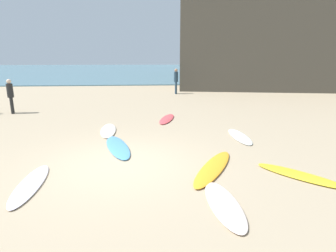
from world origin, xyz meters
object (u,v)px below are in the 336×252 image
object	(u,v)px
surfboard_1	(108,130)
surfboard_2	(213,168)
beachgoer_mid	(176,80)
surfboard_0	(240,136)
surfboard_4	(118,147)
surfboard_5	(30,184)
beachgoer_far	(10,95)
surfboard_6	(299,175)
surfboard_3	(224,204)
surfboard_7	(167,119)

from	to	relation	value
surfboard_1	surfboard_2	bearing A→B (deg)	-54.84
beachgoer_mid	surfboard_0	bearing A→B (deg)	8.55
surfboard_4	surfboard_5	world-z (taller)	surfboard_4
surfboard_1	surfboard_2	xyz separation A→B (m)	(3.11, -3.72, 0.00)
surfboard_1	surfboard_4	world-z (taller)	surfboard_4
beachgoer_far	surfboard_5	bearing A→B (deg)	-175.60
surfboard_0	beachgoer_far	size ratio (longest dim) A/B	1.20
surfboard_0	surfboard_5	world-z (taller)	same
surfboard_4	beachgoer_mid	world-z (taller)	beachgoer_mid
surfboard_0	surfboard_6	size ratio (longest dim) A/B	0.95
surfboard_1	surfboard_3	xyz separation A→B (m)	(2.93, -5.49, -0.00)
surfboard_5	beachgoer_mid	distance (m)	14.65
surfboard_1	surfboard_5	distance (m)	4.51
surfboard_2	surfboard_7	world-z (taller)	surfboard_2
surfboard_4	beachgoer_far	distance (m)	7.80
surfboard_6	surfboard_2	bearing A→B (deg)	-59.62
beachgoer_mid	surfboard_6	bearing A→B (deg)	8.75
surfboard_4	beachgoer_far	xyz separation A→B (m)	(-5.53, 5.44, 0.86)
surfboard_1	beachgoer_far	bearing A→B (deg)	140.09
surfboard_5	beachgoer_mid	bearing A→B (deg)	-110.99
surfboard_2	beachgoer_far	world-z (taller)	beachgoer_far
surfboard_6	beachgoer_mid	world-z (taller)	beachgoer_mid
surfboard_1	beachgoer_mid	size ratio (longest dim) A/B	1.17
surfboard_3	surfboard_4	xyz separation A→B (m)	(-2.38, 3.56, 0.00)
surfboard_0	surfboard_2	size ratio (longest dim) A/B	0.76
surfboard_0	surfboard_7	distance (m)	3.64
surfboard_0	surfboard_3	world-z (taller)	surfboard_3
surfboard_0	surfboard_2	bearing A→B (deg)	-120.96
surfboard_5	surfboard_6	world-z (taller)	surfboard_6
surfboard_3	surfboard_7	xyz separation A→B (m)	(-0.66, 7.22, -0.00)
surfboard_3	beachgoer_far	size ratio (longest dim) A/B	1.17
surfboard_0	surfboard_7	size ratio (longest dim) A/B	0.99
surfboard_0	surfboard_5	distance (m)	6.60
surfboard_0	beachgoer_mid	distance (m)	10.72
surfboard_1	surfboard_6	world-z (taller)	same
surfboard_7	beachgoer_far	bearing A→B (deg)	1.12
surfboard_7	beachgoer_mid	world-z (taller)	beachgoer_mid
beachgoer_far	surfboard_7	bearing A→B (deg)	-125.61
beachgoer_far	surfboard_1	bearing A→B (deg)	-146.96
surfboard_2	beachgoer_mid	distance (m)	13.29
surfboard_5	surfboard_7	xyz separation A→B (m)	(3.38, 6.10, 0.00)
surfboard_3	surfboard_4	size ratio (longest dim) A/B	0.81
surfboard_2	beachgoer_far	xyz separation A→B (m)	(-8.09, 7.23, 0.86)
surfboard_4	surfboard_5	distance (m)	2.95
surfboard_0	beachgoer_far	xyz separation A→B (m)	(-9.59, 4.58, 0.86)
surfboard_2	surfboard_5	world-z (taller)	surfboard_2
surfboard_0	surfboard_2	distance (m)	3.05
surfboard_4	surfboard_5	size ratio (longest dim) A/B	1.09
beachgoer_mid	surfboard_3	bearing A→B (deg)	0.22
surfboard_1	surfboard_3	bearing A→B (deg)	-66.67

